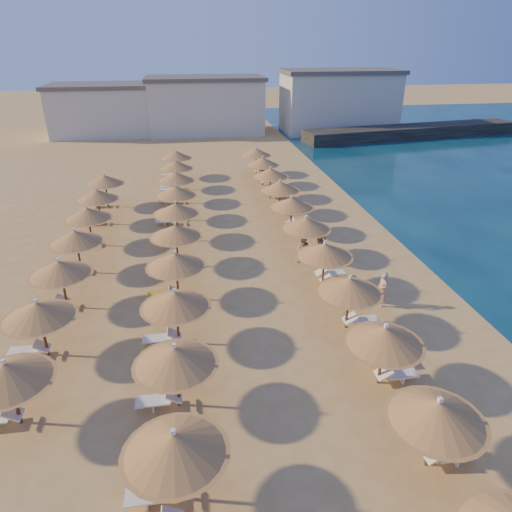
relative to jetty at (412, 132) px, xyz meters
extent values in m
plane|color=tan|center=(-26.49, -39.39, -0.75)|extent=(220.00, 220.00, 0.00)
cube|color=black|center=(0.00, 0.00, 0.00)|extent=(30.26, 8.55, 1.50)
cube|color=beige|center=(-39.07, 8.41, 2.25)|extent=(15.00, 8.00, 6.00)
cube|color=#59514C|center=(-39.07, 8.41, 5.50)|extent=(15.60, 8.48, 0.50)
cube|color=beige|center=(-26.46, 7.76, 2.65)|extent=(15.00, 8.00, 6.80)
cube|color=#59514C|center=(-26.46, 7.76, 6.30)|extent=(15.60, 8.48, 0.50)
cube|color=beige|center=(-8.42, 5.86, 3.05)|extent=(15.00, 8.00, 7.60)
cube|color=#59514C|center=(-8.42, 5.86, 7.10)|extent=(15.60, 8.48, 0.50)
cylinder|color=brown|center=(-23.11, -48.17, 0.28)|extent=(0.12, 0.12, 2.06)
cone|color=#A66330|center=(-23.11, -48.17, 1.41)|extent=(2.75, 2.75, 0.70)
cone|color=#A66330|center=(-23.11, -48.17, 1.12)|extent=(2.97, 2.97, 0.12)
cube|color=white|center=(-23.11, -48.17, 1.83)|extent=(0.12, 0.12, 0.14)
cylinder|color=brown|center=(-23.11, -44.45, 0.28)|extent=(0.12, 0.12, 2.06)
cone|color=#A66330|center=(-23.11, -44.45, 1.41)|extent=(2.75, 2.75, 0.70)
cone|color=#A66330|center=(-23.11, -44.45, 1.12)|extent=(2.97, 2.97, 0.12)
cube|color=white|center=(-23.11, -44.45, 1.83)|extent=(0.12, 0.12, 0.14)
cylinder|color=brown|center=(-23.11, -40.72, 0.28)|extent=(0.12, 0.12, 2.06)
cone|color=#A66330|center=(-23.11, -40.72, 1.41)|extent=(2.75, 2.75, 0.70)
cone|color=#A66330|center=(-23.11, -40.72, 1.12)|extent=(2.97, 2.97, 0.12)
cube|color=white|center=(-23.11, -40.72, 1.83)|extent=(0.12, 0.12, 0.14)
cylinder|color=brown|center=(-23.11, -37.00, 0.28)|extent=(0.12, 0.12, 2.06)
cone|color=#A66330|center=(-23.11, -37.00, 1.41)|extent=(2.75, 2.75, 0.70)
cone|color=#A66330|center=(-23.11, -37.00, 1.12)|extent=(2.97, 2.97, 0.12)
cube|color=white|center=(-23.11, -37.00, 1.83)|extent=(0.12, 0.12, 0.14)
cylinder|color=brown|center=(-23.11, -33.27, 0.28)|extent=(0.12, 0.12, 2.06)
cone|color=#A66330|center=(-23.11, -33.27, 1.41)|extent=(2.75, 2.75, 0.70)
cone|color=#A66330|center=(-23.11, -33.27, 1.12)|extent=(2.97, 2.97, 0.12)
cube|color=white|center=(-23.11, -33.27, 1.83)|extent=(0.12, 0.12, 0.14)
cylinder|color=brown|center=(-23.11, -29.55, 0.28)|extent=(0.12, 0.12, 2.06)
cone|color=#A66330|center=(-23.11, -29.55, 1.41)|extent=(2.75, 2.75, 0.70)
cone|color=#A66330|center=(-23.11, -29.55, 1.12)|extent=(2.97, 2.97, 0.12)
cube|color=white|center=(-23.11, -29.55, 1.83)|extent=(0.12, 0.12, 0.14)
cylinder|color=brown|center=(-23.11, -25.83, 0.28)|extent=(0.12, 0.12, 2.06)
cone|color=#A66330|center=(-23.11, -25.83, 1.41)|extent=(2.75, 2.75, 0.70)
cone|color=#A66330|center=(-23.11, -25.83, 1.12)|extent=(2.97, 2.97, 0.12)
cube|color=white|center=(-23.11, -25.83, 1.83)|extent=(0.12, 0.12, 0.14)
cylinder|color=brown|center=(-23.11, -22.10, 0.28)|extent=(0.12, 0.12, 2.06)
cone|color=#A66330|center=(-23.11, -22.10, 1.41)|extent=(2.75, 2.75, 0.70)
cone|color=#A66330|center=(-23.11, -22.10, 1.12)|extent=(2.97, 2.97, 0.12)
cube|color=white|center=(-23.11, -22.10, 1.83)|extent=(0.12, 0.12, 0.14)
cylinder|color=brown|center=(-23.11, -18.38, 0.28)|extent=(0.12, 0.12, 2.06)
cone|color=#A66330|center=(-23.11, -18.38, 1.41)|extent=(2.75, 2.75, 0.70)
cone|color=#A66330|center=(-23.11, -18.38, 1.12)|extent=(2.97, 2.97, 0.12)
cube|color=white|center=(-23.11, -18.38, 1.83)|extent=(0.12, 0.12, 0.14)
cylinder|color=brown|center=(-23.11, -14.66, 0.28)|extent=(0.12, 0.12, 2.06)
cone|color=#A66330|center=(-23.11, -14.66, 1.41)|extent=(2.75, 2.75, 0.70)
cone|color=#A66330|center=(-23.11, -14.66, 1.12)|extent=(2.97, 2.97, 0.12)
cube|color=white|center=(-23.11, -14.66, 1.83)|extent=(0.12, 0.12, 0.14)
cylinder|color=brown|center=(-30.56, -48.17, 0.28)|extent=(0.12, 0.12, 2.06)
cone|color=#A66330|center=(-30.56, -48.17, 1.41)|extent=(2.75, 2.75, 0.70)
cone|color=#A66330|center=(-30.56, -48.17, 1.12)|extent=(2.97, 2.97, 0.12)
cube|color=white|center=(-30.56, -48.17, 1.83)|extent=(0.12, 0.12, 0.14)
cylinder|color=brown|center=(-30.56, -44.45, 0.28)|extent=(0.12, 0.12, 2.06)
cone|color=#A66330|center=(-30.56, -44.45, 1.41)|extent=(2.75, 2.75, 0.70)
cone|color=#A66330|center=(-30.56, -44.45, 1.12)|extent=(2.97, 2.97, 0.12)
cube|color=white|center=(-30.56, -44.45, 1.83)|extent=(0.12, 0.12, 0.14)
cylinder|color=brown|center=(-30.56, -40.72, 0.28)|extent=(0.12, 0.12, 2.06)
cone|color=#A66330|center=(-30.56, -40.72, 1.41)|extent=(2.75, 2.75, 0.70)
cone|color=#A66330|center=(-30.56, -40.72, 1.12)|extent=(2.97, 2.97, 0.12)
cube|color=white|center=(-30.56, -40.72, 1.83)|extent=(0.12, 0.12, 0.14)
cylinder|color=brown|center=(-30.56, -37.00, 0.28)|extent=(0.12, 0.12, 2.06)
cone|color=#A66330|center=(-30.56, -37.00, 1.41)|extent=(2.75, 2.75, 0.70)
cone|color=#A66330|center=(-30.56, -37.00, 1.12)|extent=(2.97, 2.97, 0.12)
cube|color=white|center=(-30.56, -37.00, 1.83)|extent=(0.12, 0.12, 0.14)
cylinder|color=brown|center=(-30.56, -33.27, 0.28)|extent=(0.12, 0.12, 2.06)
cone|color=#A66330|center=(-30.56, -33.27, 1.41)|extent=(2.75, 2.75, 0.70)
cone|color=#A66330|center=(-30.56, -33.27, 1.12)|extent=(2.97, 2.97, 0.12)
cube|color=white|center=(-30.56, -33.27, 1.83)|extent=(0.12, 0.12, 0.14)
cylinder|color=brown|center=(-30.56, -29.55, 0.28)|extent=(0.12, 0.12, 2.06)
cone|color=#A66330|center=(-30.56, -29.55, 1.41)|extent=(2.75, 2.75, 0.70)
cone|color=#A66330|center=(-30.56, -29.55, 1.12)|extent=(2.97, 2.97, 0.12)
cube|color=white|center=(-30.56, -29.55, 1.83)|extent=(0.12, 0.12, 0.14)
cylinder|color=brown|center=(-30.56, -25.83, 0.28)|extent=(0.12, 0.12, 2.06)
cone|color=#A66330|center=(-30.56, -25.83, 1.41)|extent=(2.75, 2.75, 0.70)
cone|color=#A66330|center=(-30.56, -25.83, 1.12)|extent=(2.97, 2.97, 0.12)
cube|color=white|center=(-30.56, -25.83, 1.83)|extent=(0.12, 0.12, 0.14)
cylinder|color=brown|center=(-30.56, -22.10, 0.28)|extent=(0.12, 0.12, 2.06)
cone|color=#A66330|center=(-30.56, -22.10, 1.41)|extent=(2.75, 2.75, 0.70)
cone|color=#A66330|center=(-30.56, -22.10, 1.12)|extent=(2.97, 2.97, 0.12)
cube|color=white|center=(-30.56, -22.10, 1.83)|extent=(0.12, 0.12, 0.14)
cylinder|color=brown|center=(-30.56, -18.38, 0.28)|extent=(0.12, 0.12, 2.06)
cone|color=#A66330|center=(-30.56, -18.38, 1.41)|extent=(2.75, 2.75, 0.70)
cone|color=#A66330|center=(-30.56, -18.38, 1.12)|extent=(2.97, 2.97, 0.12)
cube|color=white|center=(-30.56, -18.38, 1.83)|extent=(0.12, 0.12, 0.14)
cylinder|color=brown|center=(-30.56, -14.66, 0.28)|extent=(0.12, 0.12, 2.06)
cone|color=#A66330|center=(-30.56, -14.66, 1.41)|extent=(2.75, 2.75, 0.70)
cone|color=#A66330|center=(-30.56, -14.66, 1.12)|extent=(2.97, 2.97, 0.12)
cube|color=white|center=(-30.56, -14.66, 1.83)|extent=(0.12, 0.12, 0.14)
cylinder|color=brown|center=(-35.90, -44.45, 0.28)|extent=(0.12, 0.12, 2.06)
cone|color=#A66330|center=(-35.90, -44.45, 1.41)|extent=(2.75, 2.75, 0.70)
cone|color=#A66330|center=(-35.90, -44.45, 1.12)|extent=(2.97, 2.97, 0.12)
cube|color=white|center=(-35.90, -44.45, 1.83)|extent=(0.12, 0.12, 0.14)
cylinder|color=brown|center=(-35.90, -40.72, 0.28)|extent=(0.12, 0.12, 2.06)
cone|color=#A66330|center=(-35.90, -40.72, 1.41)|extent=(2.75, 2.75, 0.70)
cone|color=#A66330|center=(-35.90, -40.72, 1.12)|extent=(2.97, 2.97, 0.12)
cube|color=white|center=(-35.90, -40.72, 1.83)|extent=(0.12, 0.12, 0.14)
cylinder|color=brown|center=(-35.90, -37.00, 0.28)|extent=(0.12, 0.12, 2.06)
cone|color=#A66330|center=(-35.90, -37.00, 1.41)|extent=(2.75, 2.75, 0.70)
cone|color=#A66330|center=(-35.90, -37.00, 1.12)|extent=(2.97, 2.97, 0.12)
cube|color=white|center=(-35.90, -37.00, 1.83)|extent=(0.12, 0.12, 0.14)
cylinder|color=brown|center=(-35.90, -33.27, 0.28)|extent=(0.12, 0.12, 2.06)
cone|color=#A66330|center=(-35.90, -33.27, 1.41)|extent=(2.75, 2.75, 0.70)
cone|color=#A66330|center=(-35.90, -33.27, 1.12)|extent=(2.97, 2.97, 0.12)
cube|color=white|center=(-35.90, -33.27, 1.83)|extent=(0.12, 0.12, 0.14)
cylinder|color=brown|center=(-35.90, -29.55, 0.28)|extent=(0.12, 0.12, 2.06)
cone|color=#A66330|center=(-35.90, -29.55, 1.41)|extent=(2.75, 2.75, 0.70)
cone|color=#A66330|center=(-35.90, -29.55, 1.12)|extent=(2.97, 2.97, 0.12)
cube|color=white|center=(-35.90, -29.55, 1.83)|extent=(0.12, 0.12, 0.14)
cylinder|color=brown|center=(-35.90, -25.83, 0.28)|extent=(0.12, 0.12, 2.06)
cone|color=#A66330|center=(-35.90, -25.83, 1.41)|extent=(2.75, 2.75, 0.70)
cone|color=#A66330|center=(-35.90, -25.83, 1.12)|extent=(2.97, 2.97, 0.12)
cube|color=white|center=(-35.90, -25.83, 1.83)|extent=(0.12, 0.12, 0.14)
cylinder|color=brown|center=(-35.90, -22.10, 0.28)|extent=(0.12, 0.12, 2.06)
cone|color=#A66330|center=(-35.90, -22.10, 1.41)|extent=(2.75, 2.75, 0.70)
cone|color=#A66330|center=(-35.90, -22.10, 1.12)|extent=(2.97, 2.97, 0.12)
cube|color=white|center=(-35.90, -22.10, 1.83)|extent=(0.12, 0.12, 0.14)
cube|color=white|center=(-22.21, -48.17, -0.43)|extent=(1.22, 0.59, 0.06)
cube|color=white|center=(-22.21, -48.17, -0.59)|extent=(0.06, 0.53, 0.32)
cube|color=white|center=(-22.93, -48.17, -0.29)|extent=(0.58, 0.59, 0.40)
cube|color=gold|center=(-22.21, -48.17, -0.38)|extent=(1.17, 0.55, 0.05)
cube|color=white|center=(-31.46, -48.17, -0.43)|extent=(1.22, 0.59, 0.06)
cube|color=white|center=(-31.46, -48.17, -0.59)|extent=(0.06, 0.53, 0.32)
cube|color=white|center=(-30.74, -48.17, -0.29)|extent=(0.58, 0.59, 0.40)
cube|color=white|center=(-22.21, -44.45, -0.43)|extent=(1.22, 0.59, 0.06)
cube|color=white|center=(-22.21, -44.45, -0.59)|extent=(0.06, 0.53, 0.32)
cube|color=white|center=(-22.93, -44.45, -0.29)|extent=(0.58, 0.59, 0.40)
cube|color=white|center=(-22.21, -43.55, -0.43)|extent=(1.22, 0.59, 0.06)
cube|color=white|center=(-22.21, -43.55, -0.59)|extent=(0.06, 0.53, 0.32)
cube|color=white|center=(-22.93, -43.55, -0.29)|extent=(0.58, 0.59, 0.40)
cube|color=white|center=(-31.46, -44.45, -0.43)|extent=(1.22, 0.59, 0.06)
cube|color=white|center=(-31.46, -44.45, -0.59)|extent=(0.06, 0.53, 0.32)
cube|color=white|center=(-30.74, -44.45, -0.29)|extent=(0.58, 0.59, 0.40)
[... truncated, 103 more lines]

